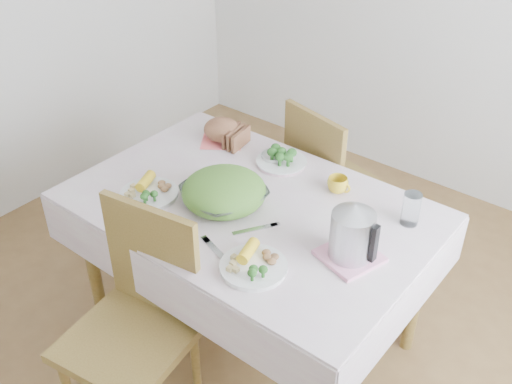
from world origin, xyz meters
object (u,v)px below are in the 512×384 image
Objects in this scene: yellow_mug at (338,185)px; electric_kettle at (352,232)px; chair_far at (337,185)px; dinner_plate_right at (254,267)px; dinner_plate_left at (149,194)px; chair_near at (127,343)px; dining_table at (250,273)px; salad_bowl at (224,196)px.

yellow_mug is 0.45m from electric_kettle.
chair_far is 1.03m from electric_kettle.
yellow_mug is (-0.03, 0.62, 0.02)m from dinner_plate_right.
dinner_plate_right is at bearing 118.73° from chair_far.
electric_kettle is (0.88, 0.19, 0.11)m from dinner_plate_left.
chair_far is 3.76× the size of dinner_plate_left.
yellow_mug is at bearing 64.60° from chair_near.
chair_far reaches higher than dinner_plate_right.
chair_near is 1.42m from chair_far.
yellow_mug is at bearing 41.16° from dinner_plate_left.
dining_table is 0.57m from yellow_mug.
chair_near is 10.82× the size of yellow_mug.
dinner_plate_left is 2.77× the size of yellow_mug.
chair_near is 0.69m from salad_bowl.
chair_far is 1.14m from dinner_plate_right.
dinner_plate_left is (-0.36, -0.97, 0.31)m from chair_far.
chair_near is 4.32× the size of electric_kettle.
dining_table is 0.68m from chair_near.
yellow_mug reaches higher than dining_table.
dinner_plate_right is (0.32, 0.36, 0.31)m from chair_near.
chair_near is at bearing -54.87° from dinner_plate_left.
dining_table is 15.55× the size of yellow_mug.
yellow_mug is (0.29, 0.98, 0.33)m from chair_near.
dining_table is at bearing -127.72° from yellow_mug.
dinner_plate_left is at bearing -154.71° from electric_kettle.
electric_kettle reaches higher than chair_far.
chair_far is 1.08m from dinner_plate_left.
dinner_plate_left is (-0.29, -0.16, -0.03)m from salad_bowl.
dining_table is 0.59m from dinner_plate_left.
electric_kettle reaches higher than yellow_mug.
salad_bowl is at bearing -130.33° from yellow_mug.
electric_kettle reaches higher than dinner_plate_right.
electric_kettle reaches higher than salad_bowl.
dinner_plate_left is at bearing 83.64° from chair_far.
dinner_plate_right is 0.38m from electric_kettle.
salad_bowl is 1.47× the size of electric_kettle.
chair_near is at bearing -87.44° from salad_bowl.
electric_kettle is (0.56, 0.64, 0.42)m from chair_near.
chair_near reaches higher than dining_table.
chair_near reaches higher than salad_bowl.
dining_table is at bearing 104.69° from chair_far.
yellow_mug reaches higher than dinner_plate_left.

